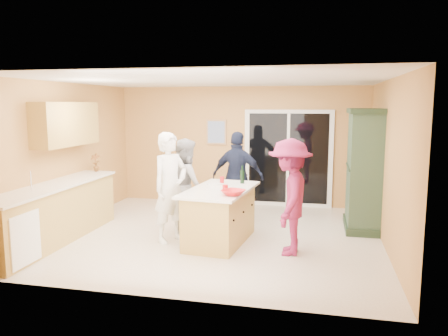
% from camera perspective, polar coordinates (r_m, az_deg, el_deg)
% --- Properties ---
extents(floor, '(5.50, 5.50, 0.00)m').
position_cam_1_polar(floor, '(7.53, -1.29, -8.76)').
color(floor, beige).
rests_on(floor, ground).
extents(ceiling, '(5.50, 5.00, 0.10)m').
position_cam_1_polar(ceiling, '(7.21, -1.36, 11.40)').
color(ceiling, silver).
rests_on(ceiling, wall_back).
extents(wall_back, '(5.50, 0.10, 2.60)m').
position_cam_1_polar(wall_back, '(9.69, 2.19, 2.91)').
color(wall_back, '#EBA361').
rests_on(wall_back, ground).
extents(wall_front, '(5.50, 0.10, 2.60)m').
position_cam_1_polar(wall_front, '(4.89, -8.31, -2.51)').
color(wall_front, '#EBA361').
rests_on(wall_front, ground).
extents(wall_left, '(0.10, 5.00, 2.60)m').
position_cam_1_polar(wall_left, '(8.35, -20.00, 1.54)').
color(wall_left, '#EBA361').
rests_on(wall_left, ground).
extents(wall_right, '(0.10, 5.00, 2.60)m').
position_cam_1_polar(wall_right, '(7.13, 20.68, 0.43)').
color(wall_right, '#EBA361').
rests_on(wall_right, ground).
extents(left_cabinet_run, '(0.65, 3.05, 1.24)m').
position_cam_1_polar(left_cabinet_run, '(7.46, -22.03, -5.86)').
color(left_cabinet_run, tan).
rests_on(left_cabinet_run, floor).
extents(upper_cabinets, '(0.35, 1.60, 0.75)m').
position_cam_1_polar(upper_cabinets, '(8.04, -19.91, 5.42)').
color(upper_cabinets, tan).
rests_on(upper_cabinets, wall_left).
extents(sliding_door, '(1.90, 0.07, 2.10)m').
position_cam_1_polar(sliding_door, '(9.55, 8.36, 1.24)').
color(sliding_door, white).
rests_on(sliding_door, floor).
extents(framed_picture, '(0.46, 0.04, 0.56)m').
position_cam_1_polar(framed_picture, '(9.76, -1.01, 4.72)').
color(framed_picture, '#A47B52').
rests_on(framed_picture, wall_back).
extents(kitchen_island, '(1.08, 1.76, 0.88)m').
position_cam_1_polar(kitchen_island, '(7.07, -0.52, -6.42)').
color(kitchen_island, tan).
rests_on(kitchen_island, floor).
extents(green_hutch, '(0.62, 1.17, 2.14)m').
position_cam_1_polar(green_hutch, '(8.07, 17.81, -0.40)').
color(green_hutch, '#1F3320').
rests_on(green_hutch, floor).
extents(woman_white, '(0.70, 0.77, 1.78)m').
position_cam_1_polar(woman_white, '(7.06, -7.01, -2.55)').
color(woman_white, white).
rests_on(woman_white, floor).
extents(woman_grey, '(0.92, 0.99, 1.63)m').
position_cam_1_polar(woman_grey, '(7.64, -4.89, -2.24)').
color(woman_grey, '#A4A4A7').
rests_on(woman_grey, floor).
extents(woman_navy, '(1.04, 0.53, 1.71)m').
position_cam_1_polar(woman_navy, '(8.27, 1.81, -1.13)').
color(woman_navy, '#182135').
rests_on(woman_navy, floor).
extents(woman_magenta, '(0.65, 1.12, 1.72)m').
position_cam_1_polar(woman_magenta, '(6.51, 8.56, -3.75)').
color(woman_magenta, '#8E1F50').
rests_on(woman_magenta, floor).
extents(serving_bowl, '(0.44, 0.44, 0.08)m').
position_cam_1_polar(serving_bowl, '(6.46, 1.22, -3.21)').
color(serving_bowl, red).
rests_on(serving_bowl, kitchen_island).
extents(tulip_vase, '(0.20, 0.14, 0.36)m').
position_cam_1_polar(tulip_vase, '(8.66, -16.41, 0.72)').
color(tulip_vase, red).
rests_on(tulip_vase, left_cabinet_run).
extents(tumbler_near, '(0.09, 0.09, 0.11)m').
position_cam_1_polar(tumbler_near, '(7.46, -0.27, -1.55)').
color(tumbler_near, red).
rests_on(tumbler_near, kitchen_island).
extents(tumbler_far, '(0.10, 0.10, 0.12)m').
position_cam_1_polar(tumbler_far, '(6.62, 0.16, -2.74)').
color(tumbler_far, red).
rests_on(tumbler_far, kitchen_island).
extents(wine_bottle, '(0.07, 0.07, 0.31)m').
position_cam_1_polar(wine_bottle, '(7.41, 2.40, -1.11)').
color(wine_bottle, black).
rests_on(wine_bottle, kitchen_island).
extents(white_plate, '(0.31, 0.31, 0.02)m').
position_cam_1_polar(white_plate, '(7.30, -1.24, -2.13)').
color(white_plate, silver).
rests_on(white_plate, kitchen_island).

